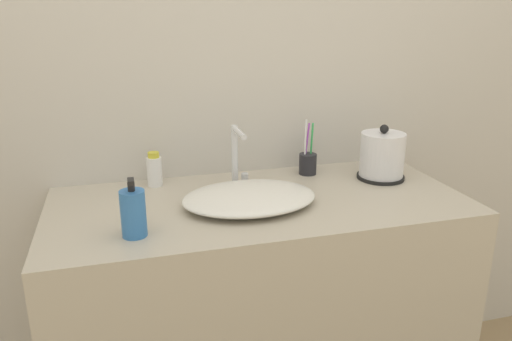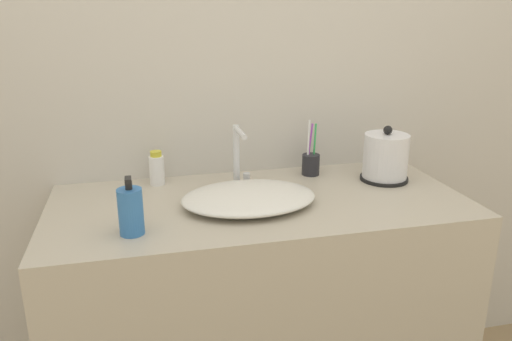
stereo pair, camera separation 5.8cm
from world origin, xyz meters
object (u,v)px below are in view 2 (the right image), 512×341
object	(u,v)px
faucet	(239,153)
electric_kettle	(385,159)
lotion_bottle	(131,211)
shampoo_bottle	(157,169)
toothbrush_cup	(311,163)

from	to	relation	value
faucet	electric_kettle	bearing A→B (deg)	-5.91
lotion_bottle	shampoo_bottle	size ratio (longest dim) A/B	1.38
faucet	toothbrush_cup	world-z (taller)	faucet
faucet	electric_kettle	distance (m)	0.52
toothbrush_cup	lotion_bottle	xyz separation A→B (m)	(-0.64, -0.37, 0.02)
lotion_bottle	shampoo_bottle	world-z (taller)	lotion_bottle
lotion_bottle	shampoo_bottle	xyz separation A→B (m)	(0.09, 0.39, -0.01)
faucet	lotion_bottle	distance (m)	0.47
faucet	toothbrush_cup	xyz separation A→B (m)	(0.28, 0.07, -0.08)
shampoo_bottle	lotion_bottle	bearing A→B (deg)	-102.47
electric_kettle	lotion_bottle	bearing A→B (deg)	-164.05
faucet	lotion_bottle	xyz separation A→B (m)	(-0.36, -0.30, -0.05)
faucet	lotion_bottle	world-z (taller)	faucet
faucet	shampoo_bottle	size ratio (longest dim) A/B	1.78
toothbrush_cup	shampoo_bottle	world-z (taller)	toothbrush_cup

